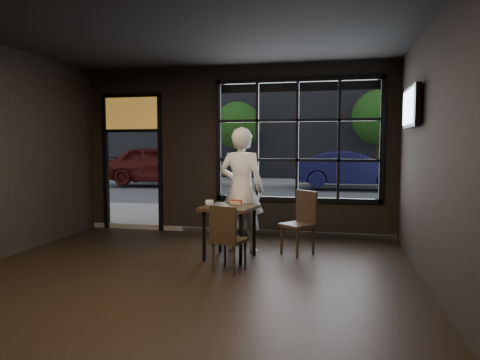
% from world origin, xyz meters
% --- Properties ---
extents(floor, '(6.00, 7.00, 0.02)m').
position_xyz_m(floor, '(0.00, 0.00, -0.01)').
color(floor, black).
rests_on(floor, ground).
extents(ceiling, '(6.00, 7.00, 0.02)m').
position_xyz_m(ceiling, '(0.00, 0.00, 3.21)').
color(ceiling, black).
rests_on(ceiling, ground).
extents(wall_right, '(0.04, 7.00, 3.20)m').
position_xyz_m(wall_right, '(3.00, 0.00, 1.60)').
color(wall_right, black).
rests_on(wall_right, ground).
extents(window_frame, '(3.06, 0.12, 2.28)m').
position_xyz_m(window_frame, '(1.20, 3.50, 1.80)').
color(window_frame, black).
rests_on(window_frame, ground).
extents(stained_transom, '(1.20, 0.06, 0.70)m').
position_xyz_m(stained_transom, '(-2.10, 3.50, 2.35)').
color(stained_transom, orange).
rests_on(stained_transom, ground).
extents(street_asphalt, '(60.00, 41.00, 0.04)m').
position_xyz_m(street_asphalt, '(0.00, 24.00, -0.02)').
color(street_asphalt, '#545456').
rests_on(street_asphalt, ground).
extents(building_across, '(28.00, 12.00, 15.00)m').
position_xyz_m(building_across, '(0.00, 23.00, 7.50)').
color(building_across, '#5B5956').
rests_on(building_across, ground).
extents(cafe_table, '(0.85, 0.85, 0.80)m').
position_xyz_m(cafe_table, '(0.35, 1.70, 0.40)').
color(cafe_table, black).
rests_on(cafe_table, floor).
extents(chair_near, '(0.49, 0.49, 0.91)m').
position_xyz_m(chair_near, '(0.50, 1.06, 0.45)').
color(chair_near, black).
rests_on(chair_near, floor).
extents(chair_window, '(0.61, 0.61, 0.99)m').
position_xyz_m(chair_window, '(1.33, 2.16, 0.50)').
color(chair_window, black).
rests_on(chair_window, floor).
extents(man, '(0.75, 0.51, 1.99)m').
position_xyz_m(man, '(0.42, 2.20, 1.00)').
color(man, silver).
rests_on(man, floor).
extents(hotdog, '(0.21, 0.13, 0.06)m').
position_xyz_m(hotdog, '(0.40, 1.91, 0.83)').
color(hotdog, tan).
rests_on(hotdog, cafe_table).
extents(cup, '(0.14, 0.14, 0.10)m').
position_xyz_m(cup, '(0.08, 1.55, 0.85)').
color(cup, silver).
rests_on(cup, cafe_table).
extents(tv, '(0.11, 0.98, 0.58)m').
position_xyz_m(tv, '(2.93, 2.03, 2.24)').
color(tv, black).
rests_on(tv, wall_right).
extents(navy_car, '(4.27, 1.51, 1.41)m').
position_xyz_m(navy_car, '(2.57, 12.43, 0.80)').
color(navy_car, '#111338').
rests_on(navy_car, street_asphalt).
extents(maroon_car, '(4.86, 2.33, 1.60)m').
position_xyz_m(maroon_car, '(-5.27, 12.28, 0.90)').
color(maroon_car, '#470F0B').
rests_on(maroon_car, street_asphalt).
extents(tree_left, '(2.20, 2.20, 3.76)m').
position_xyz_m(tree_left, '(-2.56, 15.19, 2.65)').
color(tree_left, '#332114').
rests_on(tree_left, street_asphalt).
extents(tree_right, '(2.45, 2.45, 4.18)m').
position_xyz_m(tree_right, '(3.84, 15.48, 2.95)').
color(tree_right, '#332114').
rests_on(tree_right, street_asphalt).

